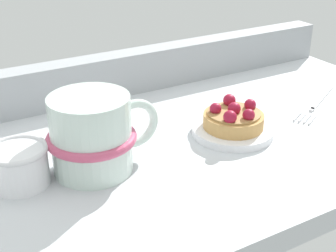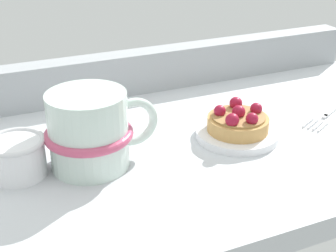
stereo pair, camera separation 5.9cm
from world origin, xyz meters
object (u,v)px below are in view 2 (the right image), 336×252
object	(u,v)px
coffee_mug	(91,130)
dessert_fork	(332,110)
sugar_bowl	(17,155)
dessert_plate	(237,134)
raspberry_tart	(238,121)

from	to	relation	value
coffee_mug	dessert_fork	bearing A→B (deg)	1.00
coffee_mug	sugar_bowl	world-z (taller)	coffee_mug
coffee_mug	sugar_bowl	bearing A→B (deg)	170.75
dessert_fork	sugar_bowl	bearing A→B (deg)	179.08
dessert_plate	dessert_fork	distance (cm)	17.40
coffee_mug	dessert_fork	distance (cm)	37.19
coffee_mug	dessert_plate	bearing A→B (deg)	-2.28
sugar_bowl	dessert_plate	bearing A→B (deg)	-4.40
dessert_fork	sugar_bowl	size ratio (longest dim) A/B	2.23
sugar_bowl	raspberry_tart	bearing A→B (deg)	-4.41
dessert_plate	dessert_fork	size ratio (longest dim) A/B	0.72
dessert_fork	raspberry_tart	bearing A→B (deg)	-175.28
raspberry_tart	sugar_bowl	xyz separation A→B (cm)	(-28.03, 2.16, 0.10)
raspberry_tart	coffee_mug	size ratio (longest dim) A/B	0.58
dessert_plate	coffee_mug	xyz separation A→B (cm)	(-19.59, 0.78, 4.09)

